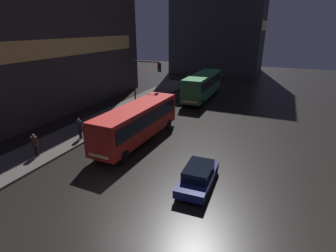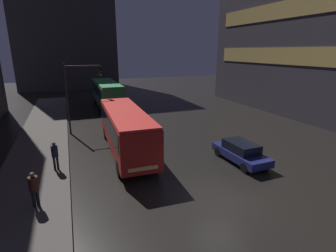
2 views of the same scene
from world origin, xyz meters
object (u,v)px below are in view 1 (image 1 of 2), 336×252
object	(u,v)px
bus_near	(137,120)
pedestrian_mid	(80,127)
car_taxi	(198,176)
pedestrian_near	(35,143)
traffic_light_main	(143,78)
bus_far	(202,84)

from	to	relation	value
bus_near	pedestrian_mid	xyz separation A→B (m)	(-4.73, -1.72, -0.72)
car_taxi	pedestrian_near	distance (m)	12.34
bus_near	traffic_light_main	bearing A→B (deg)	-64.59
bus_near	traffic_light_main	distance (m)	7.07
bus_near	bus_far	distance (m)	15.85
pedestrian_mid	bus_near	bearing A→B (deg)	58.35
car_taxi	pedestrian_near	size ratio (longest dim) A/B	2.48
bus_far	traffic_light_main	distance (m)	10.57
traffic_light_main	bus_near	bearing A→B (deg)	-66.41
bus_near	traffic_light_main	world-z (taller)	traffic_light_main
pedestrian_mid	traffic_light_main	xyz separation A→B (m)	(2.05, 7.86, 2.98)
car_taxi	traffic_light_main	size ratio (longest dim) A/B	0.70
car_taxi	pedestrian_mid	world-z (taller)	pedestrian_mid
bus_near	pedestrian_near	size ratio (longest dim) A/B	5.88
bus_near	car_taxi	xyz separation A→B (m)	(6.76, -4.46, -1.23)
car_taxi	traffic_light_main	xyz separation A→B (m)	(-9.44, 10.60, 3.49)
bus_near	pedestrian_mid	bearing A→B (deg)	21.77
bus_near	bus_far	world-z (taller)	bus_far
bus_near	pedestrian_mid	size ratio (longest dim) A/B	5.70
pedestrian_mid	traffic_light_main	bearing A→B (deg)	113.78
pedestrian_near	traffic_light_main	distance (m)	12.49
pedestrian_mid	car_taxi	bearing A→B (deg)	25.00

